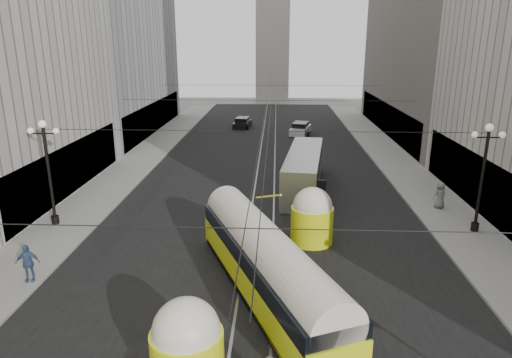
# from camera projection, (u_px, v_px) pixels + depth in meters

# --- Properties ---
(road) EXTENTS (20.00, 85.00, 0.02)m
(road) POSITION_uv_depth(u_px,v_px,m) (266.00, 166.00, 41.32)
(road) COLOR black
(road) RESTS_ON ground
(sidewalk_left) EXTENTS (4.00, 72.00, 0.15)m
(sidewalk_left) POSITION_uv_depth(u_px,v_px,m) (146.00, 155.00, 45.16)
(sidewalk_left) COLOR gray
(sidewalk_left) RESTS_ON ground
(sidewalk_right) EXTENTS (4.00, 72.00, 0.15)m
(sidewalk_right) POSITION_uv_depth(u_px,v_px,m) (391.00, 157.00, 44.13)
(sidewalk_right) COLOR gray
(sidewalk_right) RESTS_ON ground
(rail_left) EXTENTS (0.12, 85.00, 0.04)m
(rail_left) POSITION_uv_depth(u_px,v_px,m) (258.00, 166.00, 41.36)
(rail_left) COLOR gray
(rail_left) RESTS_ON ground
(rail_right) EXTENTS (0.12, 85.00, 0.04)m
(rail_right) POSITION_uv_depth(u_px,v_px,m) (275.00, 166.00, 41.29)
(rail_right) COLOR gray
(rail_right) RESTS_ON ground
(building_left_far) EXTENTS (12.60, 28.60, 28.60)m
(building_left_far) POSITION_uv_depth(u_px,v_px,m) (98.00, 10.00, 52.86)
(building_left_far) COLOR #999999
(building_left_far) RESTS_ON ground
(distant_tower) EXTENTS (6.00, 6.00, 31.36)m
(distant_tower) POSITION_uv_depth(u_px,v_px,m) (273.00, 18.00, 82.41)
(distant_tower) COLOR #B2AFA8
(distant_tower) RESTS_ON ground
(lamppost_left_mid) EXTENTS (1.86, 0.44, 6.37)m
(lamppost_left_mid) POSITION_uv_depth(u_px,v_px,m) (48.00, 167.00, 26.91)
(lamppost_left_mid) COLOR black
(lamppost_left_mid) RESTS_ON sidewalk_left
(lamppost_right_mid) EXTENTS (1.86, 0.44, 6.37)m
(lamppost_right_mid) POSITION_uv_depth(u_px,v_px,m) (483.00, 172.00, 25.83)
(lamppost_right_mid) COLOR black
(lamppost_right_mid) RESTS_ON sidewalk_right
(catenary) EXTENTS (25.00, 72.00, 0.23)m
(catenary) POSITION_uv_depth(u_px,v_px,m) (268.00, 102.00, 38.65)
(catenary) COLOR black
(catenary) RESTS_ON ground
(streetcar) EXTENTS (7.15, 13.94, 3.26)m
(streetcar) POSITION_uv_depth(u_px,v_px,m) (267.00, 263.00, 19.85)
(streetcar) COLOR yellow
(streetcar) RESTS_ON ground
(city_bus) EXTENTS (3.77, 11.57, 2.88)m
(city_bus) POSITION_uv_depth(u_px,v_px,m) (304.00, 169.00, 34.52)
(city_bus) COLOR #9FA2A4
(city_bus) RESTS_ON ground
(sedan_white_far) EXTENTS (2.88, 4.88, 1.44)m
(sedan_white_far) POSITION_uv_depth(u_px,v_px,m) (300.00, 129.00, 55.45)
(sedan_white_far) COLOR white
(sedan_white_far) RESTS_ON ground
(sedan_dark_far) EXTENTS (2.32, 4.48, 1.35)m
(sedan_dark_far) POSITION_uv_depth(u_px,v_px,m) (242.00, 123.00, 59.60)
(sedan_dark_far) COLOR black
(sedan_dark_far) RESTS_ON ground
(pedestrian_sidewalk_right) EXTENTS (0.99, 0.78, 1.78)m
(pedestrian_sidewalk_right) POSITION_uv_depth(u_px,v_px,m) (440.00, 195.00, 30.33)
(pedestrian_sidewalk_right) COLOR slate
(pedestrian_sidewalk_right) RESTS_ON sidewalk_right
(pedestrian_sidewalk_left) EXTENTS (1.17, 0.83, 1.82)m
(pedestrian_sidewalk_left) POSITION_uv_depth(u_px,v_px,m) (28.00, 263.00, 21.01)
(pedestrian_sidewalk_left) COLOR #374F78
(pedestrian_sidewalk_left) RESTS_ON sidewalk_left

